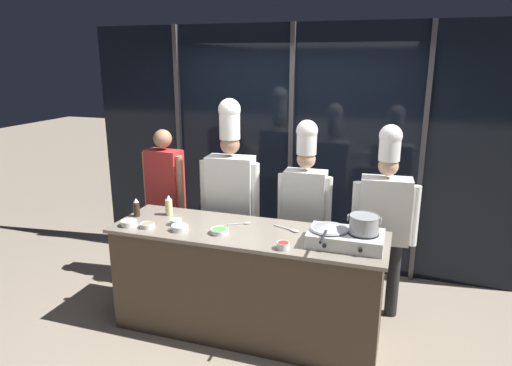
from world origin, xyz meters
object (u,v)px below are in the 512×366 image
Objects in this scene: serving_spoon_slotted at (291,230)px; serving_spoon_solid at (243,223)px; stock_pot at (364,224)px; chef_sous at (305,200)px; prep_bowl_bell_pepper at (283,245)px; prep_bowl_mushrooms at (147,225)px; prep_bowl_noodles at (176,222)px; person_guest at (165,190)px; prep_bowl_scallions at (219,231)px; portable_stove at (346,238)px; squeeze_bottle_soy at (136,208)px; squeeze_bottle_oil at (169,206)px; prep_bowl_bean_sprouts at (180,227)px; prep_bowl_onion at (129,223)px; frying_pan at (329,226)px; chef_line at (385,212)px; chef_head at (231,187)px.

serving_spoon_solid is (-0.43, 0.02, -0.00)m from serving_spoon_slotted.
stock_pot is 0.96m from chef_sous.
serving_spoon_solid is at bearing 138.93° from prep_bowl_bell_pepper.
prep_bowl_mushrooms is 1.19× the size of prep_bowl_noodles.
prep_bowl_scallions is at bearing 147.23° from person_guest.
squeeze_bottle_soy is at bearing 177.82° from portable_stove.
prep_bowl_noodles is at bearing 132.33° from person_guest.
squeeze_bottle_soy is 1.00m from serving_spoon_solid.
stock_pot is 1.32× the size of squeeze_bottle_oil.
person_guest is (-1.97, 0.72, 0.01)m from portable_stove.
person_guest reaches higher than serving_spoon_solid.
prep_bowl_bean_sprouts is 1.43× the size of prep_bowl_bell_pepper.
prep_bowl_bean_sprouts reaches higher than prep_bowl_mushrooms.
squeeze_bottle_soy is 1.14× the size of prep_bowl_scallions.
stock_pot is at bearing 21.21° from prep_bowl_bell_pepper.
stock_pot is at bearing 0.09° from portable_stove.
prep_bowl_onion is 1.35× the size of prep_bowl_noodles.
frying_pan is 3.56× the size of prep_bowl_bean_sprouts.
portable_stove is 2.98× the size of squeeze_bottle_oil.
prep_bowl_onion is at bearing -175.54° from prep_bowl_bean_sprouts.
prep_bowl_onion is at bearing 32.06° from chef_sous.
squeeze_bottle_soy is 1.56m from chef_sous.
prep_bowl_noodles is at bearing -49.16° from squeeze_bottle_oil.
chef_sous is at bearing 36.86° from prep_bowl_mushrooms.
chef_line is at bearing -173.21° from person_guest.
prep_bowl_scallions is 1.44× the size of prep_bowl_noodles.
prep_bowl_scallions is at bearing 100.41° from chef_head.
chef_head reaches higher than serving_spoon_slotted.
prep_bowl_onion is 1.39× the size of prep_bowl_bell_pepper.
stock_pot is 1.07m from serving_spoon_solid.
prep_bowl_onion is at bearing 106.30° from person_guest.
portable_stove is at bearing -2.18° from squeeze_bottle_soy.
frying_pan reaches higher than serving_spoon_slotted.
squeeze_bottle_soy reaches higher than serving_spoon_solid.
person_guest is at bearing -1.01° from chef_sous.
squeeze_bottle_oil reaches higher than prep_bowl_onion.
prep_bowl_scallions is 0.60m from prep_bowl_bell_pepper.
chef_sous is (-0.35, 0.74, -0.04)m from frying_pan.
prep_bowl_bell_pepper is 0.54× the size of serving_spoon_solid.
squeeze_bottle_oil is at bearing 130.84° from prep_bowl_noodles.
prep_bowl_mushrooms is at bearing -174.65° from frying_pan.
person_guest is at bearing 124.91° from prep_bowl_noodles.
prep_bowl_onion and prep_bowl_noodles have the same top height.
prep_bowl_noodles is at bearing 168.36° from prep_bowl_bell_pepper.
serving_spoon_slotted is (1.43, 0.10, -0.07)m from squeeze_bottle_soy.
chef_head is at bearing -2.48° from chef_line.
prep_bowl_mushrooms is (-1.53, -0.14, -0.12)m from frying_pan.
prep_bowl_noodles is 0.06× the size of person_guest.
prep_bowl_scallions is 0.80× the size of serving_spoon_solid.
chef_line is (2.08, 0.86, 0.05)m from prep_bowl_onion.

